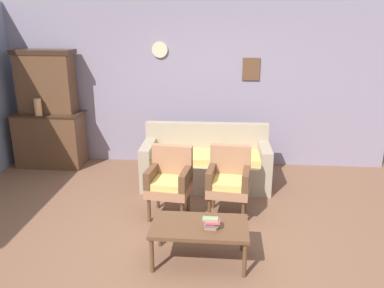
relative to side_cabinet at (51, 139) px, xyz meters
name	(u,v)px	position (x,y,z in m)	size (l,w,h in m)	color
ground_plane	(179,240)	(2.48, -2.25, -0.47)	(7.68, 7.68, 0.00)	brown
wall_back_with_decor	(196,86)	(2.48, 0.38, 0.89)	(6.40, 0.09, 2.70)	gray
side_cabinet	(51,139)	(0.00, 0.00, 0.00)	(1.16, 0.55, 0.93)	brown
cabinet_upper_hutch	(46,81)	(0.00, 0.08, 0.98)	(0.99, 0.38, 1.03)	brown
vase_on_cabinet	(38,107)	(-0.07, -0.18, 0.60)	(0.12, 0.12, 0.27)	tan
floral_couch	(206,164)	(2.70, -0.60, -0.14)	(1.91, 0.83, 0.90)	gray
armchair_near_cabinet	(170,179)	(2.29, -1.63, 0.03)	(0.57, 0.55, 0.90)	#9E6B4C
armchair_row_middle	(229,179)	(3.04, -1.56, 0.03)	(0.57, 0.54, 0.90)	#9E6B4C
coffee_table	(200,229)	(2.74, -2.62, -0.09)	(1.00, 0.56, 0.42)	brown
book_stack_on_table	(211,223)	(2.86, -2.69, 0.02)	(0.17, 0.10, 0.12)	gray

